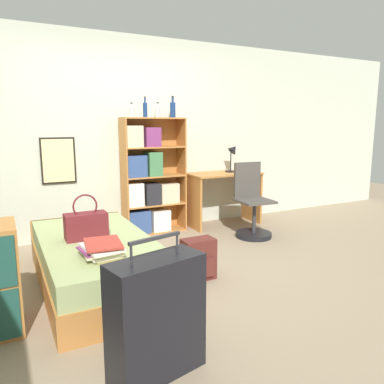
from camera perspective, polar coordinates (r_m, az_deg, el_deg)
ground_plane at (r=3.86m, az=-3.57°, el=-11.92°), size 14.00×14.00×0.00m
wall_back at (r=5.08m, az=-11.09°, el=8.29°), size 10.00×0.09×2.60m
bed at (r=3.59m, az=-14.43°, el=-10.19°), size 0.95×1.89×0.45m
handbag at (r=3.48m, az=-15.84°, el=-4.86°), size 0.37×0.17×0.41m
book_stack_on_bed at (r=3.00m, az=-13.53°, el=-8.45°), size 0.33×0.39×0.12m
suitcase at (r=2.28m, az=-5.43°, el=-18.51°), size 0.60×0.35×0.84m
bookcase at (r=5.04m, az=-6.65°, el=1.48°), size 0.84×0.31×1.55m
bottle_green at (r=4.94m, az=-9.16°, el=12.00°), size 0.07×0.07×0.19m
bottle_brown at (r=4.95m, az=-7.16°, el=12.38°), size 0.06×0.06×0.26m
bottle_clear at (r=5.09m, az=-5.25°, el=12.09°), size 0.07×0.07×0.20m
bottle_blue at (r=5.14m, az=-2.95°, el=12.46°), size 0.07×0.07×0.29m
desk at (r=5.46m, az=4.84°, el=0.36°), size 1.05×0.53×0.77m
desk_lamp at (r=5.53m, az=6.28°, el=5.90°), size 0.21×0.16×0.42m
desk_chair at (r=4.98m, az=9.14°, el=-3.10°), size 0.47×0.47×0.97m
backpack at (r=3.61m, az=1.01°, el=-10.22°), size 0.31×0.21×0.39m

